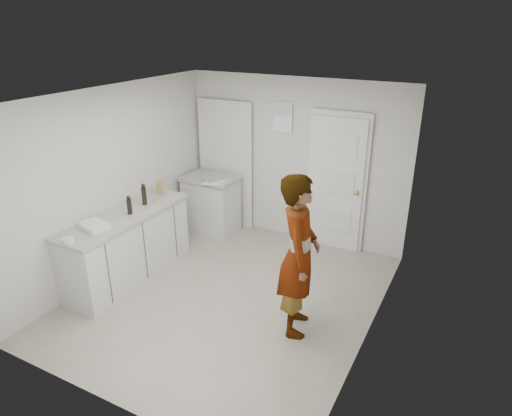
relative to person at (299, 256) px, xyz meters
The scene contains 12 objects.
ground 1.37m from the person, behind, with size 4.00×4.00×0.00m, color gray.
room_shell 2.43m from the person, 118.77° to the left, with size 4.00×4.00×4.00m.
main_counter 2.49m from the person, behind, with size 0.64×1.96×0.93m.
side_counter 2.87m from the person, 142.45° to the left, with size 0.84×0.61×0.93m.
person is the anchor object (origin of this frame).
cake_mix_box 2.58m from the person, 162.75° to the left, with size 0.12×0.05×0.19m, color #A68653.
spice_jar 2.39m from the person, 167.69° to the left, with size 0.05×0.05×0.07m, color tan.
oil_cruet_a 2.37m from the person, behind, with size 0.06×0.06×0.25m.
oil_cruet_b 2.43m from the person, behind, with size 0.07×0.07×0.30m.
baking_dish 2.51m from the person, 168.18° to the right, with size 0.40×0.32×0.06m.
egg_bowl 2.60m from the person, 159.18° to the right, with size 0.13×0.13×0.05m.
papers 2.59m from the person, 142.73° to the left, with size 0.27×0.35×0.01m, color white.
Camera 1 is at (2.58, -4.19, 3.28)m, focal length 32.00 mm.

